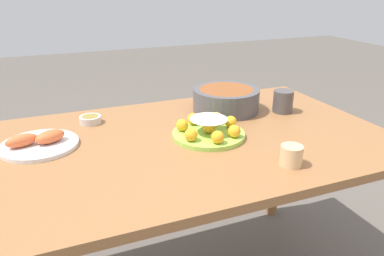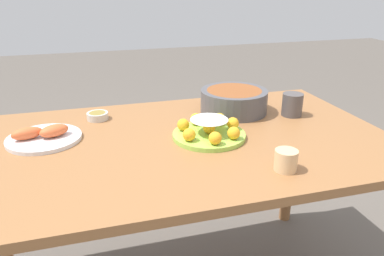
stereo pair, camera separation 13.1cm
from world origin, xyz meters
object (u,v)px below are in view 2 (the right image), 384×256
at_px(cake_plate, 209,130).
at_px(dining_table, 175,162).
at_px(serving_bowl, 234,100).
at_px(sauce_bowl, 98,116).
at_px(seafood_platter, 43,136).
at_px(cup_near, 286,160).
at_px(cup_far, 292,105).

bearing_deg(cake_plate, dining_table, 173.58).
bearing_deg(serving_bowl, cake_plate, -128.58).
xyz_separation_m(dining_table, sauce_bowl, (-0.25, 0.28, 0.10)).
height_order(dining_table, seafood_platter, seafood_platter).
relative_size(serving_bowl, seafood_platter, 1.10).
distance_m(cake_plate, cup_near, 0.33).
height_order(cake_plate, cup_near, cake_plate).
distance_m(cake_plate, serving_bowl, 0.30).
bearing_deg(cup_near, sauce_bowl, 131.01).
bearing_deg(seafood_platter, cup_near, -31.11).
xyz_separation_m(serving_bowl, cup_far, (0.21, -0.11, -0.00)).
height_order(dining_table, sauce_bowl, sauce_bowl).
relative_size(cake_plate, seafood_platter, 1.02).
distance_m(dining_table, cake_plate, 0.17).
xyz_separation_m(cake_plate, cup_near, (0.14, -0.30, 0.01)).
xyz_separation_m(cake_plate, serving_bowl, (0.19, 0.23, 0.02)).
bearing_deg(seafood_platter, dining_table, -14.82).
relative_size(sauce_bowl, cup_far, 0.91).
relative_size(cake_plate, cup_near, 3.81).
xyz_separation_m(cake_plate, sauce_bowl, (-0.38, 0.30, -0.01)).
relative_size(cake_plate, serving_bowl, 0.93).
relative_size(cake_plate, cup_far, 2.79).
height_order(cake_plate, seafood_platter, cake_plate).
distance_m(cake_plate, sauce_bowl, 0.48).
xyz_separation_m(cake_plate, cup_far, (0.40, 0.12, 0.02)).
bearing_deg(cup_near, cup_far, 58.13).
bearing_deg(sauce_bowl, seafood_platter, -139.40).
xyz_separation_m(cup_near, cup_far, (0.26, 0.42, 0.01)).
relative_size(dining_table, cup_near, 22.54).
bearing_deg(serving_bowl, sauce_bowl, 173.59).
bearing_deg(cup_far, cake_plate, -162.70).
xyz_separation_m(dining_table, cup_near, (0.26, -0.31, 0.12)).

